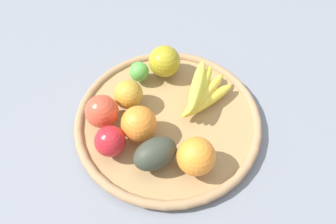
{
  "coord_description": "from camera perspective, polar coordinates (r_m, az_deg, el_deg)",
  "views": [
    {
      "loc": [
        0.1,
        -0.44,
        0.68
      ],
      "look_at": [
        0.0,
        0.0,
        0.05
      ],
      "focal_mm": 37.42,
      "sensor_mm": 36.0,
      "label": 1
    }
  ],
  "objects": [
    {
      "name": "orange_1",
      "position": [
        0.74,
        -4.78,
        -1.89
      ],
      "size": [
        0.08,
        0.08,
        0.08
      ],
      "primitive_type": "sphere",
      "rotation": [
        0.0,
        0.0,
        4.79
      ],
      "color": "orange",
      "rests_on": "basket"
    },
    {
      "name": "avocado",
      "position": [
        0.71,
        -1.99,
        -6.84
      ],
      "size": [
        0.11,
        0.11,
        0.06
      ],
      "primitive_type": "ellipsoid",
      "rotation": [
        0.0,
        0.0,
        0.73
      ],
      "color": "#34392C",
      "rests_on": "basket"
    },
    {
      "name": "banana_bunch",
      "position": [
        0.8,
        5.61,
        3.22
      ],
      "size": [
        0.12,
        0.15,
        0.06
      ],
      "color": "yellow",
      "rests_on": "basket"
    },
    {
      "name": "orange_0",
      "position": [
        0.7,
        4.59,
        -7.22
      ],
      "size": [
        0.11,
        0.11,
        0.08
      ],
      "primitive_type": "sphere",
      "rotation": [
        0.0,
        0.0,
        0.75
      ],
      "color": "orange",
      "rests_on": "basket"
    },
    {
      "name": "apple_2",
      "position": [
        0.85,
        -0.57,
        8.26
      ],
      "size": [
        0.11,
        0.11,
        0.08
      ],
      "primitive_type": "sphere",
      "rotation": [
        0.0,
        0.0,
        0.74
      ],
      "color": "#A6951F",
      "rests_on": "basket"
    },
    {
      "name": "apple_0",
      "position": [
        0.77,
        -10.72,
        0.1
      ],
      "size": [
        0.08,
        0.08,
        0.07
      ],
      "primitive_type": "sphere",
      "rotation": [
        0.0,
        0.0,
        4.81
      ],
      "color": "#D3462E",
      "rests_on": "basket"
    },
    {
      "name": "apple_1",
      "position": [
        0.79,
        -6.48,
        2.84
      ],
      "size": [
        0.08,
        0.08,
        0.07
      ],
      "primitive_type": "sphere",
      "rotation": [
        0.0,
        0.0,
        0.17
      ],
      "color": "gold",
      "rests_on": "basket"
    },
    {
      "name": "lime_0",
      "position": [
        0.85,
        -4.73,
        6.57
      ],
      "size": [
        0.06,
        0.06,
        0.05
      ],
      "primitive_type": "sphere",
      "rotation": [
        0.0,
        0.0,
        0.29
      ],
      "color": "#53A540",
      "rests_on": "basket"
    },
    {
      "name": "ground_plane",
      "position": [
        0.82,
        -0.0,
        -2.01
      ],
      "size": [
        2.4,
        2.4,
        0.0
      ],
      "primitive_type": "plane",
      "color": "slate",
      "rests_on": "ground"
    },
    {
      "name": "basket",
      "position": [
        0.8,
        -0.0,
        -1.44
      ],
      "size": [
        0.43,
        0.43,
        0.03
      ],
      "color": "#A17E4F",
      "rests_on": "ground_plane"
    },
    {
      "name": "apple_3",
      "position": [
        0.73,
        -9.41,
        -4.71
      ],
      "size": [
        0.09,
        0.09,
        0.07
      ],
      "primitive_type": "sphere",
      "rotation": [
        0.0,
        0.0,
        1.16
      ],
      "color": "red",
      "rests_on": "basket"
    }
  ]
}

